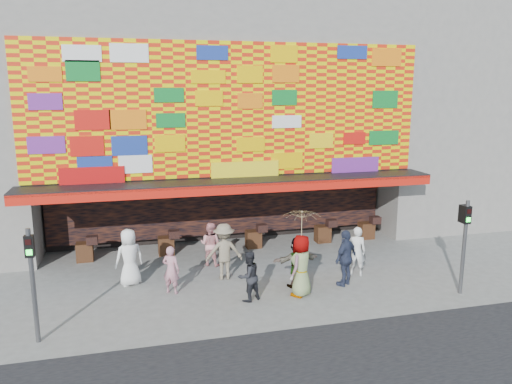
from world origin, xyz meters
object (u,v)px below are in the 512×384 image
at_px(ped_c, 248,276).
at_px(ped_i, 210,244).
at_px(ped_e, 346,258).
at_px(ped_h, 356,251).
at_px(ped_a, 129,257).
at_px(parasol, 302,227).
at_px(ped_g, 301,266).
at_px(ped_d, 224,251).
at_px(ped_b, 171,270).
at_px(ped_f, 297,262).
at_px(signal_right, 465,236).
at_px(signal_left, 32,273).

relative_size(ped_c, ped_i, 0.98).
xyz_separation_m(ped_e, ped_h, (0.73, 0.72, -0.07)).
xyz_separation_m(ped_a, ped_h, (7.56, -1.05, -0.08)).
bearing_deg(ped_i, ped_a, 54.67).
bearing_deg(parasol, ped_h, 25.47).
relative_size(ped_g, parasol, 0.97).
bearing_deg(ped_e, ped_d, -56.31).
bearing_deg(ped_c, parasol, 153.81).
xyz_separation_m(ped_b, ped_h, (6.30, -0.03, 0.09)).
bearing_deg(parasol, ped_a, 156.90).
distance_m(ped_a, ped_f, 5.47).
relative_size(ped_b, ped_e, 0.83).
bearing_deg(ped_a, ped_e, 147.37).
bearing_deg(ped_i, ped_e, 174.63).
relative_size(signal_right, ped_a, 1.58).
xyz_separation_m(ped_f, ped_g, (-0.12, -0.71, 0.14)).
xyz_separation_m(signal_left, signal_right, (12.40, 0.00, 0.00)).
bearing_deg(ped_g, ped_e, 150.53).
height_order(signal_right, ped_d, signal_right).
bearing_deg(ped_e, ped_g, -19.48).
bearing_deg(ped_d, ped_a, -0.42).
bearing_deg(ped_b, signal_right, -163.84).
xyz_separation_m(ped_b, ped_f, (4.01, -0.47, 0.06)).
bearing_deg(signal_right, parasol, 167.42).
bearing_deg(ped_d, signal_left, 33.18).
distance_m(ped_c, parasol, 2.21).
height_order(ped_a, parasol, parasol).
height_order(signal_left, ped_a, signal_left).
bearing_deg(ped_f, ped_a, -21.20).
xyz_separation_m(signal_right, ped_c, (-6.61, 1.13, -1.08)).
xyz_separation_m(ped_d, ped_e, (3.73, -1.55, -0.02)).
relative_size(signal_right, ped_d, 1.56).
bearing_deg(signal_right, signal_left, 180.00).
distance_m(ped_c, ped_e, 3.38).
relative_size(signal_left, ped_g, 1.54).
bearing_deg(ped_b, ped_a, -8.47).
xyz_separation_m(ped_c, ped_f, (1.79, 0.68, 0.05)).
distance_m(ped_h, ped_i, 5.21).
bearing_deg(ped_d, ped_b, 27.09).
distance_m(ped_f, ped_i, 3.62).
relative_size(signal_left, ped_b, 1.94).
bearing_deg(signal_right, ped_d, 156.21).
bearing_deg(ped_c, signal_left, -14.35).
distance_m(ped_c, ped_d, 2.00).
bearing_deg(parasol, signal_left, -171.62).
bearing_deg(ped_d, ped_h, 173.06).
distance_m(signal_left, ped_a, 4.13).
xyz_separation_m(ped_d, ped_f, (2.16, -1.27, -0.13)).
bearing_deg(signal_right, ped_h, 138.28).
relative_size(ped_a, ped_g, 0.97).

